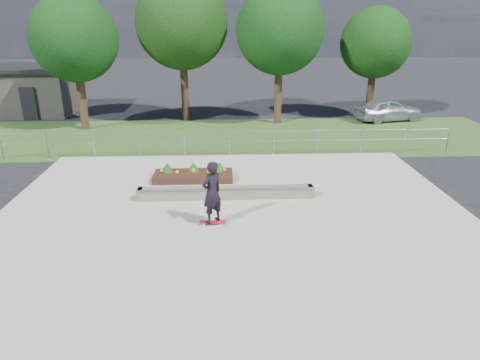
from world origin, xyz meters
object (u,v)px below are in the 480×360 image
(grind_ledge, at_px, (226,193))
(skateboarder, at_px, (212,193))
(parked_car, at_px, (388,110))
(planter_bed, at_px, (193,174))

(grind_ledge, distance_m, skateboarder, 2.17)
(skateboarder, relative_size, parked_car, 0.49)
(grind_ledge, relative_size, parked_car, 1.49)
(grind_ledge, bearing_deg, planter_bed, 121.92)
(planter_bed, bearing_deg, parked_car, 41.12)
(skateboarder, distance_m, parked_car, 17.26)
(grind_ledge, xyz_separation_m, parked_car, (10.01, 11.77, 0.42))
(planter_bed, bearing_deg, grind_ledge, -58.08)
(grind_ledge, bearing_deg, parked_car, 49.61)
(grind_ledge, xyz_separation_m, skateboarder, (-0.43, -1.96, 0.81))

